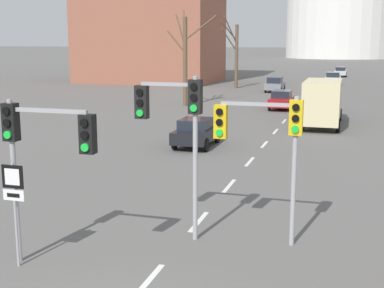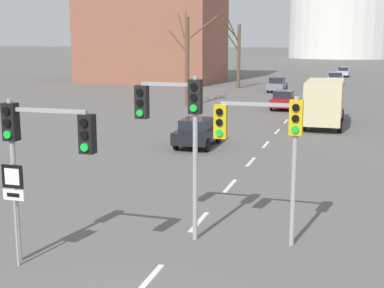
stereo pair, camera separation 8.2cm
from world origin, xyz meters
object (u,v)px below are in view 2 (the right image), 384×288
(sedan_far_right, at_px, (198,132))
(route_sign_post, at_px, (14,196))
(traffic_signal_near_right, at_px, (267,133))
(sedan_near_right, at_px, (335,79))
(sedan_distant_centre, at_px, (343,72))
(traffic_signal_near_left, at_px, (39,142))
(traffic_signal_centre_tall, at_px, (176,117))
(sedan_near_left, at_px, (321,102))
(sedan_mid_centre, at_px, (284,99))
(delivery_truck, at_px, (325,101))
(sedan_far_left, at_px, (277,84))

(sedan_far_right, bearing_deg, route_sign_post, -90.12)
(traffic_signal_near_right, relative_size, sedan_near_right, 1.09)
(route_sign_post, xyz_separation_m, sedan_distant_centre, (6.32, 76.89, -1.08))
(traffic_signal_near_left, bearing_deg, traffic_signal_near_right, 31.41)
(traffic_signal_centre_tall, xyz_separation_m, sedan_far_right, (-3.26, 13.41, -2.81))
(route_sign_post, xyz_separation_m, sedan_near_left, (5.60, 33.21, -1.05))
(sedan_distant_centre, bearing_deg, sedan_near_right, -91.95)
(sedan_mid_centre, distance_m, delivery_truck, 9.28)
(traffic_signal_centre_tall, bearing_deg, sedan_far_right, 103.67)
(traffic_signal_centre_tall, bearing_deg, traffic_signal_near_left, -133.40)
(sedan_mid_centre, relative_size, sedan_far_right, 1.14)
(sedan_far_left, bearing_deg, sedan_near_right, 61.46)
(route_sign_post, relative_size, sedan_distant_centre, 0.67)
(traffic_signal_near_left, bearing_deg, sedan_distant_centre, 85.74)
(sedan_near_right, height_order, sedan_far_right, sedan_near_right)
(sedan_mid_centre, bearing_deg, sedan_near_right, 82.82)
(sedan_near_right, height_order, sedan_distant_centre, sedan_near_right)
(traffic_signal_near_left, bearing_deg, sedan_far_right, 92.06)
(sedan_mid_centre, bearing_deg, sedan_distant_centre, 84.86)
(sedan_near_left, height_order, delivery_truck, delivery_truck)
(route_sign_post, bearing_deg, sedan_mid_centre, 85.84)
(route_sign_post, distance_m, delivery_truck, 26.43)
(traffic_signal_centre_tall, relative_size, traffic_signal_near_right, 1.12)
(sedan_far_left, height_order, sedan_far_right, sedan_far_left)
(sedan_distant_centre, distance_m, delivery_truck, 51.23)
(sedan_far_left, xyz_separation_m, sedan_far_right, (0.20, -32.68, -0.03))
(traffic_signal_near_left, height_order, delivery_truck, traffic_signal_near_left)
(route_sign_post, distance_m, sedan_distant_centre, 77.16)
(traffic_signal_centre_tall, distance_m, sedan_near_right, 57.10)
(sedan_mid_centre, height_order, delivery_truck, delivery_truck)
(sedan_mid_centre, height_order, sedan_far_right, sedan_mid_centre)
(sedan_far_right, bearing_deg, sedan_distant_centre, 84.05)
(sedan_near_right, height_order, delivery_truck, delivery_truck)
(traffic_signal_centre_tall, height_order, sedan_mid_centre, traffic_signal_centre_tall)
(traffic_signal_near_right, height_order, delivery_truck, traffic_signal_near_right)
(sedan_mid_centre, relative_size, sedan_far_left, 1.03)
(route_sign_post, height_order, sedan_distant_centre, route_sign_post)
(delivery_truck, bearing_deg, sedan_far_right, -124.31)
(delivery_truck, bearing_deg, traffic_signal_near_left, -102.55)
(traffic_signal_near_left, distance_m, sedan_far_right, 16.44)
(traffic_signal_near_left, bearing_deg, sedan_mid_centre, 86.85)
(traffic_signal_centre_tall, distance_m, sedan_mid_centre, 31.11)
(sedan_far_left, distance_m, sedan_far_right, 32.68)
(traffic_signal_near_right, bearing_deg, sedan_mid_centre, 96.29)
(traffic_signal_centre_tall, bearing_deg, traffic_signal_near_right, 8.10)
(sedan_near_right, distance_m, sedan_far_left, 12.40)
(sedan_near_left, bearing_deg, sedan_far_left, 109.82)
(sedan_near_right, relative_size, sedan_far_right, 0.98)
(traffic_signal_near_left, xyz_separation_m, sedan_near_right, (5.13, 59.81, -2.41))
(traffic_signal_near_left, relative_size, sedan_far_right, 1.08)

